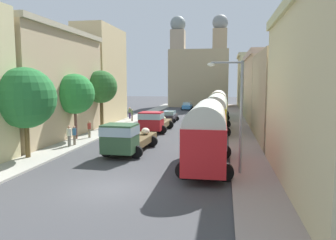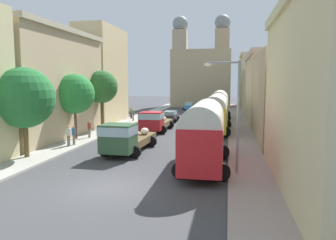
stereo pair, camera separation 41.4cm
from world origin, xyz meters
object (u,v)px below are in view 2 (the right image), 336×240
car_1 (189,106)px  pedestrian_2 (68,135)px  car_2 (198,115)px  car_3 (203,108)px  pedestrian_3 (131,113)px  parked_bus_2 (219,104)px  car_0 (170,116)px  cargo_truck_0 (126,137)px  pedestrian_1 (89,128)px  parked_bus_1 (216,111)px  pedestrian_0 (74,134)px  parked_bus_0 (204,131)px  cargo_truck_1 (155,121)px  streetlamp_near (233,107)px  pedestrian_4 (133,115)px

car_1 → pedestrian_2: pedestrian_2 is taller
car_2 → car_3: bearing=91.4°
car_2 → pedestrian_2: pedestrian_2 is taller
car_1 → pedestrian_2: size_ratio=2.27×
pedestrian_3 → parked_bus_2: bearing=13.7°
car_0 → car_3: (3.28, 15.84, -0.01)m
pedestrian_3 → cargo_truck_0: bearing=-74.1°
car_3 → pedestrian_2: bearing=-103.6°
pedestrian_1 → pedestrian_2: pedestrian_2 is taller
car_1 → pedestrian_3: size_ratio=2.38×
car_1 → pedestrian_2: (-5.35, -38.17, 0.31)m
parked_bus_1 → car_1: 28.27m
car_0 → pedestrian_3: 6.23m
pedestrian_0 → pedestrian_2: bearing=-101.2°
car_0 → pedestrian_0: 18.81m
pedestrian_2 → pedestrian_3: pedestrian_2 is taller
parked_bus_0 → pedestrian_1: 14.31m
cargo_truck_1 → car_1: (0.29, 28.70, -0.46)m
parked_bus_0 → pedestrian_3: parked_bus_0 is taller
pedestrian_1 → pedestrian_2: bearing=-88.8°
streetlamp_near → car_1: bearing=100.0°
pedestrian_2 → pedestrian_3: bearing=92.6°
parked_bus_1 → pedestrian_3: (-12.42, 9.84, -1.23)m
parked_bus_0 → parked_bus_2: parked_bus_0 is taller
cargo_truck_0 → car_3: (3.09, 35.90, -0.52)m
car_3 → pedestrian_4: size_ratio=2.33×
parked_bus_2 → streetlamp_near: 29.16m
car_2 → pedestrian_1: (-8.79, -16.54, 0.23)m
cargo_truck_0 → pedestrian_0: (-5.14, 1.92, -0.26)m
cargo_truck_0 → streetlamp_near: 9.31m
car_1 → car_2: bearing=-79.1°
car_3 → pedestrian_4: pedestrian_4 is taller
cargo_truck_1 → streetlamp_near: bearing=-62.1°
pedestrian_3 → car_3: bearing=56.8°
parked_bus_0 → cargo_truck_0: parked_bus_0 is taller
pedestrian_3 → streetlamp_near: 29.71m
parked_bus_2 → pedestrian_0: bearing=-116.4°
cargo_truck_1 → pedestrian_1: cargo_truck_1 is taller
car_0 → car_3: size_ratio=1.06×
car_1 → pedestrian_4: pedestrian_4 is taller
parked_bus_0 → parked_bus_1: size_ratio=0.85×
parked_bus_0 → streetlamp_near: bearing=-37.8°
pedestrian_2 → pedestrian_4: bearing=89.3°
pedestrian_1 → pedestrian_0: bearing=-86.5°
parked_bus_0 → cargo_truck_0: (-6.07, 3.02, -1.05)m
car_3 → car_0: bearing=-101.7°
cargo_truck_0 → pedestrian_1: cargo_truck_0 is taller
parked_bus_0 → pedestrian_3: bearing=116.4°
parked_bus_1 → pedestrian_1: 13.29m
car_1 → car_3: bearing=-49.5°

